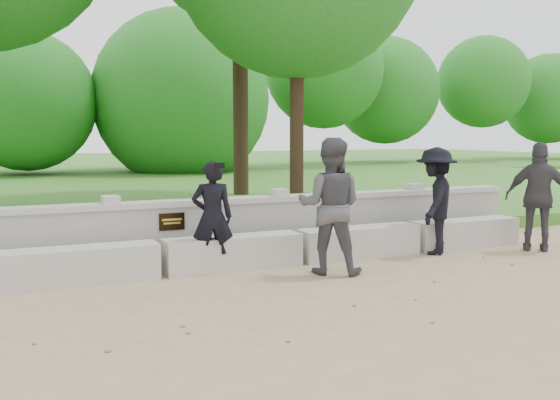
# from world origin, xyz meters

# --- Properties ---
(ground) EXTENTS (80.00, 80.00, 0.00)m
(ground) POSITION_xyz_m (0.00, 0.00, 0.00)
(ground) COLOR tan
(ground) RESTS_ON ground
(lawn) EXTENTS (40.00, 22.00, 0.25)m
(lawn) POSITION_xyz_m (0.00, 14.00, 0.12)
(lawn) COLOR #2A6A23
(lawn) RESTS_ON ground
(concrete_bench) EXTENTS (11.90, 0.45, 0.45)m
(concrete_bench) POSITION_xyz_m (0.00, 1.90, 0.22)
(concrete_bench) COLOR beige
(concrete_bench) RESTS_ON ground
(parapet_wall) EXTENTS (12.50, 0.35, 0.90)m
(parapet_wall) POSITION_xyz_m (0.00, 2.60, 0.46)
(parapet_wall) COLOR #B2AFA8
(parapet_wall) RESTS_ON ground
(man_main) EXTENTS (0.61, 0.56, 1.49)m
(man_main) POSITION_xyz_m (0.67, 1.80, 0.74)
(man_main) COLOR black
(man_main) RESTS_ON ground
(visitor_left) EXTENTS (1.10, 1.05, 1.79)m
(visitor_left) POSITION_xyz_m (2.07, 1.13, 0.89)
(visitor_left) COLOR #424348
(visitor_left) RESTS_ON ground
(visitor_mid) EXTENTS (1.18, 1.17, 1.63)m
(visitor_mid) POSITION_xyz_m (4.18, 1.63, 0.82)
(visitor_mid) COLOR black
(visitor_mid) RESTS_ON ground
(visitor_right) EXTENTS (1.00, 1.00, 1.71)m
(visitor_right) POSITION_xyz_m (5.80, 1.15, 0.85)
(visitor_right) COLOR #37363A
(visitor_right) RESTS_ON ground
(shrub_b) EXTENTS (0.28, 0.33, 0.56)m
(shrub_b) POSITION_xyz_m (2.99, 3.71, 0.53)
(shrub_b) COLOR #2A7C2F
(shrub_b) RESTS_ON lawn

